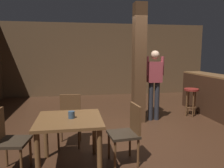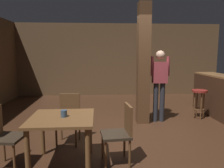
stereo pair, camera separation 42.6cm
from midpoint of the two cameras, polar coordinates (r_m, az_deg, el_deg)
ground_plane at (r=4.57m, az=10.29°, el=-13.30°), size 10.80×10.80×0.00m
wall_back at (r=8.70m, az=3.27°, el=6.34°), size 8.00×0.10×2.80m
pillar at (r=5.19m, az=10.55°, el=5.09°), size 0.28×0.28×2.80m
dining_table at (r=3.25m, az=-9.23°, el=-10.70°), size 0.91×0.91×0.74m
chair_east at (r=3.33m, az=6.02°, el=-12.12°), size 0.46×0.46×0.89m
chair_west at (r=3.48m, az=-23.60°, el=-11.92°), size 0.47×0.47×0.89m
chair_north at (r=4.12m, az=-8.30°, el=-8.22°), size 0.46×0.46×0.89m
napkin_cup at (r=3.19m, az=-8.74°, el=-7.68°), size 0.09×0.09×0.10m
standing_person at (r=5.39m, az=14.55°, el=0.83°), size 0.47×0.21×1.72m
bar_counter at (r=6.38m, az=27.84°, el=-2.82°), size 0.56×2.14×1.09m
bar_stool_near at (r=6.01m, az=23.78°, el=-3.11°), size 0.37×0.37×0.74m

